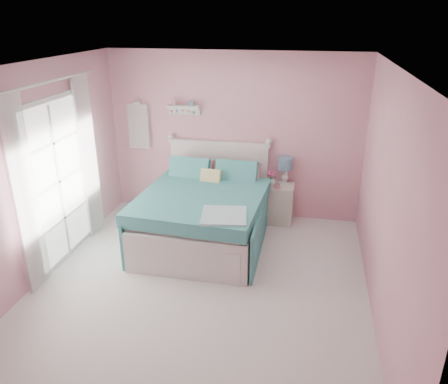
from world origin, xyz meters
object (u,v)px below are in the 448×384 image
(nightstand, at_px, (279,204))
(table_lamp, at_px, (286,165))
(teacup, at_px, (277,186))
(bed, at_px, (205,214))
(vase, at_px, (271,180))

(nightstand, xyz_separation_m, table_lamp, (0.06, 0.11, 0.61))
(nightstand, bearing_deg, table_lamp, 59.50)
(teacup, bearing_deg, bed, -144.22)
(vase, xyz_separation_m, teacup, (0.11, -0.13, -0.04))
(vase, distance_m, teacup, 0.17)
(nightstand, bearing_deg, vase, 178.44)
(bed, xyz_separation_m, table_lamp, (1.07, 0.93, 0.51))
(table_lamp, bearing_deg, teacup, -112.41)
(bed, bearing_deg, nightstand, 42.94)
(table_lamp, bearing_deg, nightstand, -120.50)
(bed, distance_m, table_lamp, 1.51)
(nightstand, bearing_deg, teacup, -104.47)
(nightstand, distance_m, vase, 0.40)
(bed, distance_m, vase, 1.23)
(bed, relative_size, teacup, 23.71)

